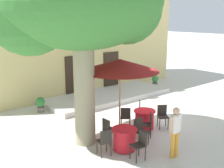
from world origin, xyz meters
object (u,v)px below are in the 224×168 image
Objects in this scene: cafe_chair_middle_0 at (140,143)px; cafe_chair_middle_3 at (105,140)px; cafe_chair_middle_1 at (140,129)px; cafe_chair_middle_2 at (108,129)px; cafe_table_near_tree at (144,119)px; cafe_chair_near_tree_1 at (148,123)px; cafe_table_middle at (124,139)px; cafe_chair_near_tree_3 at (142,110)px; plane_tree at (79,3)px; cafe_chair_near_tree_2 at (163,115)px; pedestrian_near_entrance at (175,129)px; ground_planter_right at (155,80)px; ground_planter_left at (41,104)px; cafe_chair_near_tree_0 at (126,116)px; cafe_umbrella at (120,65)px.

cafe_chair_middle_0 is 1.00× the size of cafe_chair_middle_3.
cafe_chair_middle_1 is 1.10m from cafe_chair_middle_2.
cafe_chair_middle_1 is (-1.09, -0.84, 0.14)m from cafe_table_near_tree.
cafe_table_middle is (-1.40, -0.26, -0.14)m from cafe_chair_near_tree_1.
cafe_chair_near_tree_3 is at bearing 51.77° from cafe_table_near_tree.
cafe_chair_middle_2 is (0.68, -0.61, -4.24)m from plane_tree.
cafe_chair_middle_1 is (-1.76, -0.48, 0.00)m from cafe_chair_near_tree_2.
cafe_table_near_tree is at bearing 66.95° from pedestrian_near_entrance.
cafe_chair_near_tree_2 and cafe_chair_near_tree_3 have the same top height.
ground_planter_right is 0.46× the size of pedestrian_near_entrance.
pedestrian_near_entrance is at bearing -56.29° from cafe_table_middle.
ground_planter_right reaches higher than ground_planter_left.
cafe_chair_middle_1 is at bearing -41.04° from cafe_chair_middle_2.
cafe_chair_middle_1 is at bearing -142.55° from cafe_table_near_tree.
cafe_chair_near_tree_2 is 1.00× the size of cafe_chair_near_tree_3.
cafe_chair_middle_1 is 1.27× the size of ground_planter_left.
cafe_chair_near_tree_3 is 1.21× the size of ground_planter_right.
cafe_table_near_tree is 0.95× the size of cafe_chair_near_tree_0.
cafe_chair_near_tree_1 reaches higher than cafe_table_middle.
cafe_chair_near_tree_1 reaches higher than ground_planter_left.
pedestrian_near_entrance is at bearing -113.05° from cafe_table_near_tree.
cafe_chair_middle_0 reaches higher than ground_planter_right.
cafe_chair_middle_3 is at bearing -144.59° from cafe_umbrella.
cafe_chair_middle_3 is at bearing -156.07° from cafe_chair_near_tree_3.
cafe_chair_near_tree_0 is 0.55× the size of pedestrian_near_entrance.
ground_planter_right is (8.08, 5.14, -0.11)m from cafe_chair_middle_3.
cafe_table_middle is 5.37m from ground_planter_left.
cafe_chair_middle_3 is at bearing -89.78° from plane_tree.
ground_planter_left is (-2.76, 3.89, -0.13)m from cafe_chair_near_tree_3.
cafe_umbrella is 7.91m from ground_planter_right.
plane_tree is 9.12× the size of ground_planter_left.
cafe_chair_middle_0 and cafe_chair_middle_2 have the same top height.
cafe_chair_near_tree_2 is at bearing 26.37° from cafe_chair_middle_0.
cafe_chair_near_tree_3 is at bearing 52.61° from cafe_chair_near_tree_1.
cafe_table_near_tree reaches higher than ground_planter_left.
cafe_chair_near_tree_2 is at bearing -14.56° from plane_tree.
cafe_chair_near_tree_1 is at bearing 10.57° from cafe_table_middle.
ground_planter_left is 7.78m from ground_planter_right.
cafe_chair_near_tree_1 is at bearing -81.75° from cafe_chair_near_tree_0.
cafe_chair_near_tree_3 is at bearing 23.93° from cafe_chair_middle_3.
cafe_table_middle is 0.77m from cafe_chair_middle_1.
cafe_chair_near_tree_2 is 1.27× the size of ground_planter_left.
ground_planter_left is (0.31, 3.99, -4.37)m from plane_tree.
ground_planter_left is (-0.37, 4.60, -0.13)m from cafe_chair_middle_2.
cafe_chair_middle_3 is 1.27× the size of ground_planter_left.
plane_tree is 3.96× the size of pedestrian_near_entrance.
cafe_chair_near_tree_0 is 1.08m from cafe_chair_near_tree_3.
cafe_chair_near_tree_3 is 1.05× the size of cafe_table_middle.
cafe_chair_middle_3 is at bearing 129.77° from cafe_chair_middle_0.
plane_tree is at bearing 137.98° from cafe_chair_middle_2.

